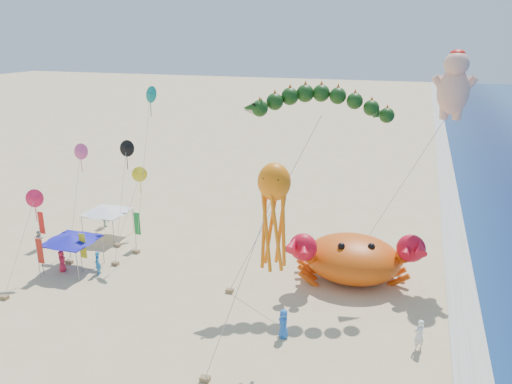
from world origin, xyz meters
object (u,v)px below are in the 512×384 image
crab_inflatable (352,257)px  cherub_kite (454,83)px  canopy_blue (71,238)px  canopy_white (107,210)px  octopus_kite (274,209)px  dragon_kite (320,108)px

crab_inflatable → cherub_kite: size_ratio=0.58×
crab_inflatable → cherub_kite: cherub_kite is taller
canopy_blue → canopy_white: 6.19m
crab_inflatable → canopy_white: 21.10m
canopy_blue → canopy_white: size_ratio=1.01×
crab_inflatable → octopus_kite: octopus_kite is taller
cherub_kite → canopy_blue: 29.59m
dragon_kite → cherub_kite: bearing=33.7°
crab_inflatable → canopy_blue: 20.50m
cherub_kite → canopy_blue: cherub_kite is taller
canopy_blue → octopus_kite: bearing=-17.5°
cherub_kite → octopus_kite: 18.26m
octopus_kite → canopy_blue: (-17.01, 5.37, -6.03)m
canopy_blue → dragon_kite: bearing=14.3°
octopus_kite → canopy_white: bearing=147.6°
octopus_kite → crab_inflatable: bearing=73.5°
canopy_blue → cherub_kite: bearing=21.2°
dragon_kite → canopy_white: dragon_kite is taller
crab_inflatable → octopus_kite: (-2.96, -9.98, 6.71)m
octopus_kite → cherub_kite: bearing=60.7°
crab_inflatable → canopy_blue: crab_inflatable is taller
octopus_kite → canopy_blue: 18.83m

